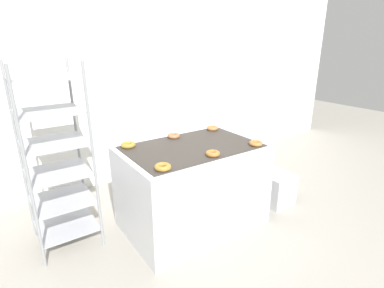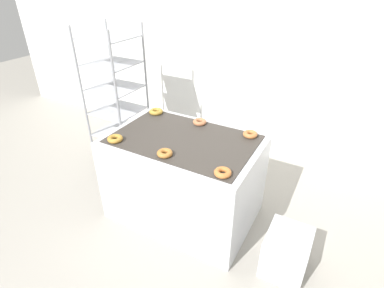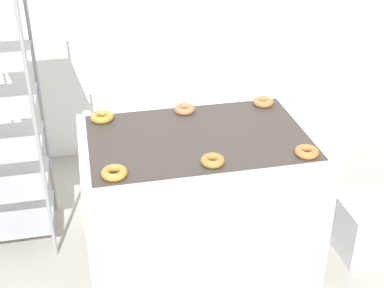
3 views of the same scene
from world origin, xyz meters
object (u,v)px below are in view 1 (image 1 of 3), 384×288
donut_near_left (163,167)px  donut_far_left (128,145)px  fryer_machine (192,186)px  donut_far_center (174,136)px  donut_near_center (213,153)px  donut_far_right (212,128)px  donut_near_right (256,143)px  baking_rack_cart (56,158)px  glaze_bin (275,188)px

donut_near_left → donut_far_left: (-0.02, 0.63, 0.00)m
donut_near_left → fryer_machine: bearing=32.8°
donut_far_center → donut_near_left: bearing=-127.1°
donut_near_center → donut_far_center: same height
donut_near_center → donut_far_right: size_ratio=0.97×
donut_near_right → donut_far_center: same height
donut_near_left → baking_rack_cart: bearing=130.5°
donut_near_right → donut_far_center: 0.83m
baking_rack_cart → donut_near_right: (1.63, -0.74, 0.03)m
donut_near_center → donut_far_center: 0.63m
baking_rack_cart → donut_near_center: (1.13, -0.73, 0.03)m
donut_far_left → donut_far_center: donut_far_left is taller
donut_far_left → glaze_bin: bearing=-17.9°
donut_near_center → glaze_bin: bearing=7.0°
fryer_machine → donut_far_center: bearing=91.8°
fryer_machine → baking_rack_cart: size_ratio=0.80×
fryer_machine → baking_rack_cart: baking_rack_cart is taller
donut_far_right → donut_near_center: bearing=-127.8°
fryer_machine → donut_near_center: donut_near_center is taller
donut_far_right → glaze_bin: bearing=-42.5°
glaze_bin → donut_near_left: 1.67m
donut_far_left → donut_far_right: size_ratio=1.09×
donut_near_right → donut_near_center: bearing=178.0°
baking_rack_cart → donut_near_right: baking_rack_cart is taller
fryer_machine → glaze_bin: 1.07m
donut_far_center → donut_far_right: bearing=-0.4°
fryer_machine → donut_far_left: donut_far_left is taller
donut_near_center → donut_near_right: 0.50m
donut_near_center → donut_far_left: (-0.51, 0.62, 0.00)m
baking_rack_cart → donut_far_right: bearing=-3.7°
glaze_bin → donut_far_left: size_ratio=2.73×
donut_near_right → donut_far_right: same height
donut_near_left → donut_far_center: 0.80m
baking_rack_cart → donut_far_right: (1.61, -0.10, 0.03)m
fryer_machine → donut_near_right: (0.51, -0.32, 0.44)m
glaze_bin → donut_near_center: donut_near_center is taller
donut_near_center → donut_far_left: size_ratio=0.89×
donut_near_right → donut_far_right: (-0.02, 0.64, 0.00)m
glaze_bin → donut_far_right: donut_far_right is taller
donut_near_left → donut_near_right: size_ratio=1.04×
fryer_machine → donut_near_left: 0.73m
donut_near_right → donut_far_left: 1.20m
donut_far_left → donut_far_center: (0.50, 0.00, -0.00)m
donut_near_left → donut_far_left: 0.63m
glaze_bin → donut_far_center: (-1.04, 0.50, 0.68)m
fryer_machine → donut_far_right: (0.49, 0.32, 0.44)m
baking_rack_cart → donut_near_right: 1.79m
glaze_bin → donut_near_right: 0.87m
baking_rack_cart → donut_near_center: 1.34m
donut_near_center → donut_far_right: (0.48, 0.62, -0.00)m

